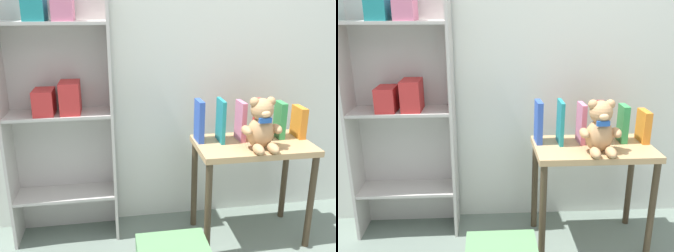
% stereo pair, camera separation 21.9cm
% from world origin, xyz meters
% --- Properties ---
extents(wall_back, '(4.80, 0.06, 2.50)m').
position_xyz_m(wall_back, '(0.00, 1.39, 1.25)').
color(wall_back, silver).
rests_on(wall_back, ground_plane).
extents(bookshelf_side, '(0.64, 0.25, 1.64)m').
position_xyz_m(bookshelf_side, '(-1.00, 1.25, 0.90)').
color(bookshelf_side, '#BCB7B2').
rests_on(bookshelf_side, ground_plane).
extents(display_table, '(0.70, 0.41, 0.64)m').
position_xyz_m(display_table, '(0.14, 1.02, 0.54)').
color(display_table, tan).
rests_on(display_table, ground_plane).
extents(teddy_bear, '(0.23, 0.21, 0.30)m').
position_xyz_m(teddy_bear, '(0.14, 0.92, 0.78)').
color(teddy_bear, tan).
rests_on(teddy_bear, display_table).
extents(book_standing_blue, '(0.04, 0.12, 0.26)m').
position_xyz_m(book_standing_blue, '(-0.18, 1.10, 0.77)').
color(book_standing_blue, '#2D51B7').
rests_on(book_standing_blue, display_table).
extents(book_standing_teal, '(0.03, 0.15, 0.26)m').
position_xyz_m(book_standing_teal, '(-0.05, 1.08, 0.77)').
color(book_standing_teal, teal).
rests_on(book_standing_teal, display_table).
extents(book_standing_pink, '(0.03, 0.12, 0.24)m').
position_xyz_m(book_standing_pink, '(0.08, 1.08, 0.76)').
color(book_standing_pink, '#D17093').
rests_on(book_standing_pink, display_table).
extents(book_standing_red, '(0.04, 0.14, 0.24)m').
position_xyz_m(book_standing_red, '(0.21, 1.09, 0.76)').
color(book_standing_red, red).
rests_on(book_standing_red, display_table).
extents(book_standing_green, '(0.04, 0.11, 0.23)m').
position_xyz_m(book_standing_green, '(0.33, 1.08, 0.76)').
color(book_standing_green, '#33934C').
rests_on(book_standing_green, display_table).
extents(book_standing_orange, '(0.05, 0.14, 0.19)m').
position_xyz_m(book_standing_orange, '(0.46, 1.08, 0.74)').
color(book_standing_orange, orange).
rests_on(book_standing_orange, display_table).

